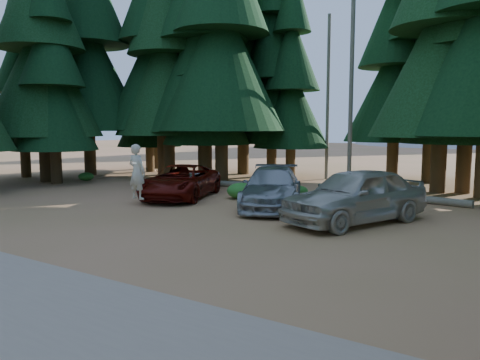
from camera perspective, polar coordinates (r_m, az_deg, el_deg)
The scene contains 19 objects.
ground at distance 15.45m, azimuth -8.49°, elevation -5.64°, with size 160.00×160.00×0.00m, color olive.
forest_belt_north at distance 28.34m, azimuth 11.93°, elevation -0.19°, with size 36.00×7.00×22.00m, color black, non-canonical shape.
forest_belt_west at distance 29.92m, azimuth -26.03°, elevation -0.37°, with size 6.00×22.00×22.00m, color black, non-canonical shape.
snag_front at distance 27.55m, azimuth 13.44°, elevation 12.09°, with size 0.24×0.24×12.00m, color #686453.
snag_back at distance 29.58m, azimuth 10.66°, elevation 9.81°, with size 0.20×0.20×10.00m, color #686453.
mountain_peak at distance 100.80m, azimuth 26.01°, elevation 11.23°, with size 48.00×50.00×28.00m.
red_pickup at distance 21.48m, azimuth -7.22°, elevation -0.18°, with size 2.49×5.41×1.50m, color #590D07.
silver_minivan_center at distance 18.76m, azimuth 3.94°, elevation -0.96°, with size 2.25×5.52×1.60m, color #95989D.
silver_minivan_right at distance 16.20m, azimuth 13.90°, elevation -1.83°, with size 2.21×5.49×1.87m, color #BAB4A5.
frisbee_player at distance 17.40m, azimuth -12.45°, elevation 0.99°, with size 0.74×0.49×2.01m.
log_left at distance 25.03m, azimuth 0.92°, elevation -0.55°, with size 0.32×0.32×4.51m, color #686453.
log_mid at distance 23.09m, azimuth 15.17°, elevation -1.46°, with size 0.25×0.25×3.02m, color #686453.
log_right at distance 21.54m, azimuth 20.09°, elevation -2.10°, with size 0.32×0.32×5.01m, color #686453.
shrub_far_left at distance 25.13m, azimuth -3.77°, elevation -0.19°, with size 1.14×1.14×0.63m, color #296C20.
shrub_left at distance 24.07m, azimuth -5.31°, elevation -0.75°, with size 0.76×0.76×0.42m, color #296C20.
shrub_center_left at distance 21.13m, azimuth 0.15°, elevation -1.32°, with size 1.30×1.30×0.72m, color #296C20.
shrub_center_right at distance 22.05m, azimuth 7.14°, elevation -1.33°, with size 0.90×0.90×0.49m, color #296C20.
shrub_right at distance 19.31m, azimuth 16.14°, elevation -2.60°, with size 0.95×0.95×0.53m, color #296C20.
shrub_edge_west at distance 29.69m, azimuth -18.25°, elevation 0.41°, with size 0.91×0.91×0.50m, color #296C20.
Camera 1 is at (10.00, -11.32, 3.22)m, focal length 35.00 mm.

